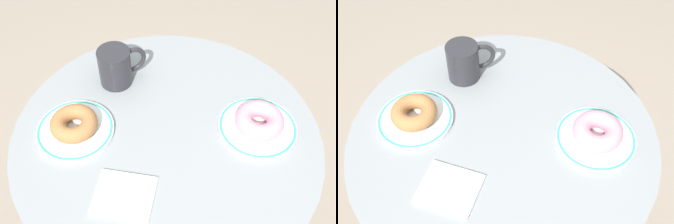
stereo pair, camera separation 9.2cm
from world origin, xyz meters
TOP-DOWN VIEW (x-y plane):
  - cafe_table at (0.00, 0.00)m, footprint 0.73×0.73m
  - plate_left at (-0.21, -0.02)m, footprint 0.18×0.18m
  - plate_right at (0.21, 0.04)m, footprint 0.18×0.18m
  - donut_cinnamon at (-0.21, -0.02)m, footprint 0.15×0.15m
  - donut_pink_frosted at (0.21, 0.04)m, footprint 0.14×0.14m
  - paper_napkin at (-0.07, -0.17)m, footprint 0.13×0.11m
  - coffee_mug at (-0.15, 0.16)m, footprint 0.12×0.09m

SIDE VIEW (x-z plane):
  - cafe_table at x=0.00m, z-range 0.15..0.85m
  - paper_napkin at x=-0.07m, z-range 0.70..0.71m
  - plate_left at x=-0.21m, z-range 0.70..0.71m
  - plate_right at x=0.21m, z-range 0.70..0.71m
  - donut_cinnamon at x=-0.21m, z-range 0.71..0.75m
  - donut_pink_frosted at x=0.21m, z-range 0.71..0.75m
  - coffee_mug at x=-0.15m, z-range 0.70..0.80m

